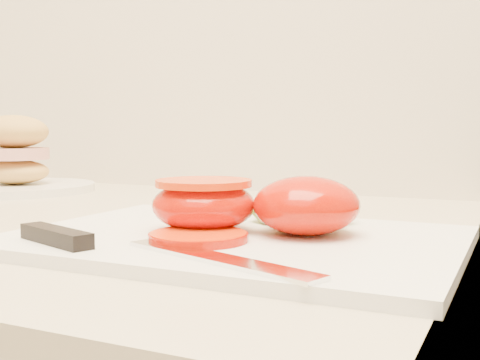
% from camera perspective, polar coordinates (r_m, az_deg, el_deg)
% --- Properties ---
extents(cutting_board, '(0.37, 0.26, 0.01)m').
position_cam_1_polar(cutting_board, '(0.51, -0.49, -5.71)').
color(cutting_board, white).
rests_on(cutting_board, counter).
extents(tomato_half_dome, '(0.09, 0.09, 0.05)m').
position_cam_1_polar(tomato_half_dome, '(0.51, 6.30, -2.40)').
color(tomato_half_dome, red).
rests_on(tomato_half_dome, cutting_board).
extents(tomato_half_cut, '(0.09, 0.09, 0.04)m').
position_cam_1_polar(tomato_half_cut, '(0.52, -3.46, -2.19)').
color(tomato_half_cut, red).
rests_on(tomato_half_cut, cutting_board).
extents(tomato_slice_0, '(0.08, 0.08, 0.01)m').
position_cam_1_polar(tomato_slice_0, '(0.48, -3.97, -5.38)').
color(tomato_slice_0, '#FE430B').
rests_on(tomato_slice_0, cutting_board).
extents(lettuce_leaf_0, '(0.11, 0.09, 0.02)m').
position_cam_1_polar(lettuce_leaf_0, '(0.57, 5.88, -3.00)').
color(lettuce_leaf_0, '#6DA72C').
rests_on(lettuce_leaf_0, cutting_board).
extents(knife, '(0.27, 0.08, 0.01)m').
position_cam_1_polar(knife, '(0.45, -11.86, -5.97)').
color(knife, silver).
rests_on(knife, cutting_board).
extents(sandwich_plate, '(0.24, 0.24, 0.12)m').
position_cam_1_polar(sandwich_plate, '(1.00, -20.58, 1.41)').
color(sandwich_plate, white).
rests_on(sandwich_plate, counter).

